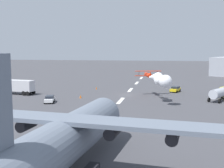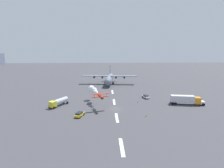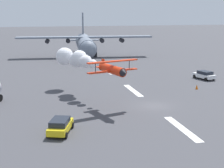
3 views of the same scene
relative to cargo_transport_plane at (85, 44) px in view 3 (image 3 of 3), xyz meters
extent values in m
plane|color=#424247|center=(-47.27, -1.29, -3.51)|extent=(440.00, 440.00, 0.00)
cube|color=white|center=(-56.12, -1.29, -3.51)|extent=(8.00, 0.90, 0.01)
cube|color=white|center=(-38.42, -1.29, -3.51)|extent=(8.00, 0.90, 0.01)
cube|color=white|center=(-20.72, -1.29, -3.51)|extent=(8.00, 0.90, 0.01)
cylinder|color=slate|center=(1.18, -0.12, -0.19)|extent=(23.04, 6.44, 4.24)
sphere|color=slate|center=(-10.13, 0.99, -0.19)|extent=(4.03, 4.03, 4.03)
cube|color=slate|center=(1.18, -0.12, 1.72)|extent=(6.64, 35.49, 0.40)
cylinder|color=black|center=(1.73, 9.60, 0.82)|extent=(2.50, 1.33, 1.10)
cylinder|color=black|center=(1.22, 4.32, 0.82)|extent=(2.50, 1.33, 1.10)
cylinder|color=black|center=(0.35, -4.47, 0.82)|extent=(2.50, 1.33, 1.10)
cylinder|color=black|center=(-0.17, -9.75, 0.82)|extent=(2.50, 1.33, 1.10)
cube|color=slate|center=(10.68, -1.05, 4.93)|extent=(2.82, 0.57, 6.00)
cube|color=slate|center=(10.68, -1.05, 0.11)|extent=(2.87, 9.15, 0.24)
cube|color=black|center=(1.92, -2.82, -2.91)|extent=(3.28, 1.31, 1.20)
cube|color=black|center=(2.43, 2.39, -2.91)|extent=(3.28, 1.31, 1.20)
cylinder|color=red|center=(-47.75, 4.30, 1.60)|extent=(5.13, 2.45, 1.07)
cube|color=red|center=(-47.94, 4.25, 1.45)|extent=(2.57, 6.66, 0.12)
cube|color=red|center=(-47.94, 4.25, 2.63)|extent=(2.57, 6.66, 0.12)
cylinder|color=black|center=(-47.27, 1.98, 2.04)|extent=(0.08, 0.08, 1.18)
cylinder|color=black|center=(-48.61, 6.51, 2.04)|extent=(0.08, 0.08, 1.18)
cube|color=red|center=(-45.58, 4.95, 2.05)|extent=(0.70, 0.29, 1.10)
cube|color=red|center=(-45.58, 4.95, 1.65)|extent=(1.14, 2.09, 0.08)
cone|color=black|center=(-50.49, 3.49, 1.60)|extent=(0.93, 1.07, 0.91)
sphere|color=white|center=(-44.51, 5.05, 1.34)|extent=(0.70, 0.70, 0.70)
sphere|color=white|center=(-42.71, 5.76, 1.58)|extent=(1.19, 1.19, 1.19)
sphere|color=white|center=(-41.29, 6.50, 1.71)|extent=(1.78, 1.78, 1.78)
sphere|color=white|center=(-38.98, 7.06, 1.87)|extent=(2.32, 2.32, 2.32)
sphere|color=white|center=(-37.55, 7.31, 1.41)|extent=(2.19, 2.19, 2.19)
sphere|color=white|center=(-34.20, 8.70, 1.56)|extent=(2.76, 2.76, 2.76)
cylinder|color=black|center=(-40.40, 18.26, -3.01)|extent=(1.02, 0.79, 1.00)
cube|color=white|center=(-33.07, -16.23, -2.87)|extent=(4.52, 2.84, 0.65)
cube|color=#1E232D|center=(-33.26, -16.29, -2.27)|extent=(2.86, 2.26, 0.55)
cylinder|color=black|center=(-31.89, -14.98, -3.19)|extent=(0.68, 0.38, 0.64)
cylinder|color=black|center=(-34.73, -15.75, -3.19)|extent=(0.68, 0.38, 0.64)
cylinder|color=black|center=(-31.42, -16.72, -3.19)|extent=(0.68, 0.38, 0.64)
cylinder|color=black|center=(-34.25, -17.49, -3.19)|extent=(0.68, 0.38, 0.64)
cube|color=yellow|center=(-54.42, 11.27, -2.87)|extent=(4.55, 3.07, 0.65)
cube|color=#1E232D|center=(-54.61, 11.33, -2.27)|extent=(2.92, 2.39, 0.55)
cylinder|color=black|center=(-52.74, 11.64, -3.19)|extent=(0.68, 0.42, 0.64)
cylinder|color=black|center=(-55.51, 12.60, -3.19)|extent=(0.68, 0.42, 0.64)
cylinder|color=black|center=(-53.33, 9.94, -3.19)|extent=(0.68, 0.42, 0.64)
cylinder|color=black|center=(-56.10, 10.90, -3.19)|extent=(0.68, 0.42, 0.64)
cone|color=orange|center=(-39.97, -11.27, -3.14)|extent=(0.44, 0.44, 0.75)
camera|label=1|loc=(26.29, 9.02, 8.20)|focal=46.74mm
camera|label=2|loc=(-111.15, 2.46, 19.13)|focal=28.21mm
camera|label=3|loc=(-87.18, 13.76, 8.70)|focal=54.23mm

